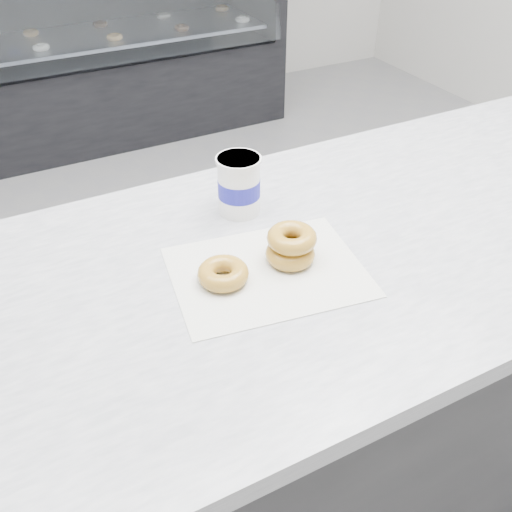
{
  "coord_description": "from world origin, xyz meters",
  "views": [
    {
      "loc": [
        -0.62,
        -1.33,
        1.54
      ],
      "look_at": [
        -0.24,
        -0.6,
        0.93
      ],
      "focal_mm": 40.0,
      "sensor_mm": 36.0,
      "label": 1
    }
  ],
  "objects_px": {
    "counter": "(342,383)",
    "coffee_cup": "(239,185)",
    "donut_single": "(223,273)",
    "donut_stack": "(291,246)",
    "display_case": "(75,54)"
  },
  "relations": [
    {
      "from": "donut_stack",
      "to": "donut_single",
      "type": "bearing_deg",
      "value": 179.05
    },
    {
      "from": "counter",
      "to": "donut_stack",
      "type": "relative_size",
      "value": 25.68
    },
    {
      "from": "counter",
      "to": "donut_single",
      "type": "relative_size",
      "value": 33.56
    },
    {
      "from": "donut_stack",
      "to": "counter",
      "type": "bearing_deg",
      "value": 4.44
    },
    {
      "from": "counter",
      "to": "donut_stack",
      "type": "distance_m",
      "value": 0.51
    },
    {
      "from": "display_case",
      "to": "coffee_cup",
      "type": "bearing_deg",
      "value": -94.06
    },
    {
      "from": "donut_single",
      "to": "coffee_cup",
      "type": "xyz_separation_m",
      "value": [
        0.13,
        0.19,
        0.04
      ]
    },
    {
      "from": "counter",
      "to": "donut_single",
      "type": "distance_m",
      "value": 0.56
    },
    {
      "from": "display_case",
      "to": "counter",
      "type": "bearing_deg",
      "value": -90.0
    },
    {
      "from": "counter",
      "to": "donut_stack",
      "type": "xyz_separation_m",
      "value": [
        -0.17,
        -0.01,
        0.48
      ]
    },
    {
      "from": "donut_single",
      "to": "coffee_cup",
      "type": "height_order",
      "value": "coffee_cup"
    },
    {
      "from": "counter",
      "to": "coffee_cup",
      "type": "xyz_separation_m",
      "value": [
        -0.18,
        0.18,
        0.51
      ]
    },
    {
      "from": "counter",
      "to": "coffee_cup",
      "type": "bearing_deg",
      "value": 134.4
    },
    {
      "from": "display_case",
      "to": "donut_single",
      "type": "distance_m",
      "value": 2.78
    },
    {
      "from": "counter",
      "to": "donut_single",
      "type": "bearing_deg",
      "value": -177.93
    }
  ]
}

